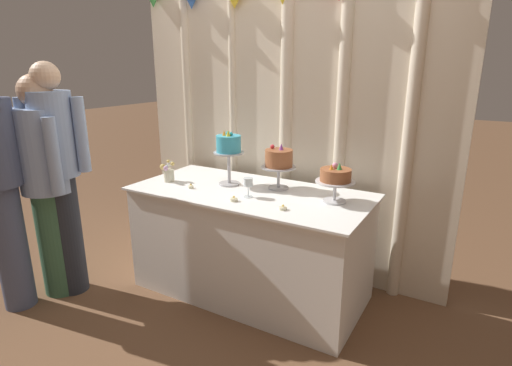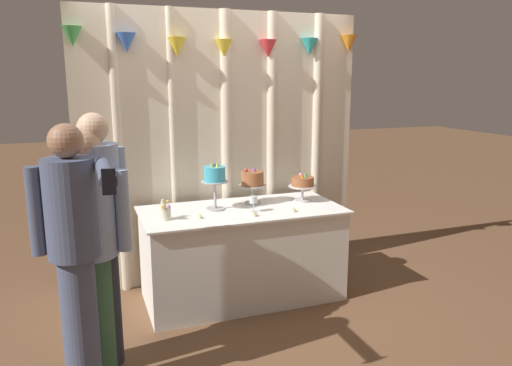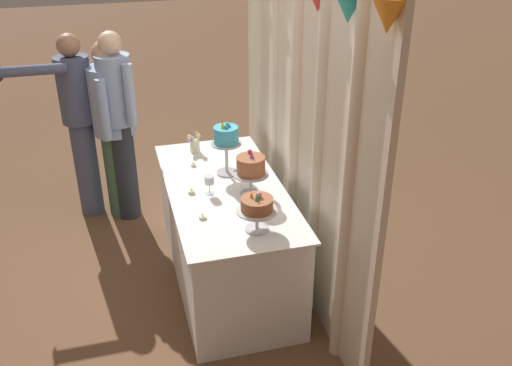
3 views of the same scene
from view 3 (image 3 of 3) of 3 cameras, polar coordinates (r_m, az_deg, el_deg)
name	(u,v)px [view 3 (image 3 of 3)]	position (r m, az deg, el deg)	size (l,w,h in m)	color
ground_plane	(215,280)	(4.45, -4.13, -9.65)	(24.00, 24.00, 0.00)	brown
draped_curtain	(299,114)	(3.93, 4.31, 6.85)	(2.65, 0.16, 2.47)	beige
cake_table	(226,235)	(4.24, -2.98, -5.17)	(1.69, 0.80, 0.79)	white
cake_display_leftmost	(226,138)	(4.12, -3.01, 4.47)	(0.22, 0.22, 0.41)	#B2B2B7
cake_display_center	(251,168)	(3.84, -0.52, 1.55)	(0.25, 0.25, 0.33)	#B2B2B7
cake_display_rightmost	(257,207)	(3.46, 0.09, -2.39)	(0.25, 0.25, 0.27)	silver
wine_glass	(209,181)	(3.92, -4.69, 0.20)	(0.06, 0.06, 0.13)	silver
flower_vase	(194,143)	(4.57, -6.18, 3.97)	(0.08, 0.11, 0.16)	beige
tealight_far_left	(193,165)	(4.36, -6.29, 1.83)	(0.04, 0.04, 0.04)	beige
tealight_near_left	(191,192)	(3.97, -6.47, -0.88)	(0.05, 0.05, 0.04)	beige
tealight_near_right	(203,217)	(3.68, -5.36, -3.40)	(0.05, 0.05, 0.03)	beige
guest_man_dark_suit	(114,125)	(5.07, -13.99, 5.69)	(0.50, 0.45, 1.60)	#3D6B4C
guest_man_pink_jacket	(119,119)	(4.98, -13.55, 6.24)	(0.40, 0.40, 1.68)	#282D38
guest_girl_blue_dress	(78,118)	(5.14, -17.35, 6.26)	(0.45, 0.69, 1.64)	#4C5675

